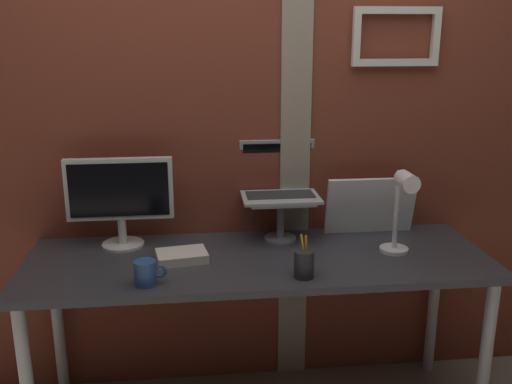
% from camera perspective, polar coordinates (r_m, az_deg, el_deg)
% --- Properties ---
extents(brick_wall_back, '(3.54, 0.16, 2.49)m').
position_cam_1_polar(brick_wall_back, '(2.60, -1.26, 6.82)').
color(brick_wall_back, brown).
rests_on(brick_wall_back, ground_plane).
extents(desk, '(1.90, 0.63, 0.75)m').
position_cam_1_polar(desk, '(2.41, 0.27, -8.16)').
color(desk, '#333338').
rests_on(desk, ground_plane).
extents(monitor, '(0.45, 0.18, 0.39)m').
position_cam_1_polar(monitor, '(2.49, -13.33, -0.24)').
color(monitor, silver).
rests_on(monitor, desk).
extents(laptop_stand, '(0.28, 0.22, 0.19)m').
position_cam_1_polar(laptop_stand, '(2.53, 2.44, -1.98)').
color(laptop_stand, gray).
rests_on(laptop_stand, desk).
extents(laptop, '(0.34, 0.28, 0.24)m').
position_cam_1_polar(laptop, '(2.57, 2.23, 1.22)').
color(laptop, '#ADB2B7').
rests_on(laptop, laptop_stand).
extents(whiteboard_panel, '(0.41, 0.07, 0.27)m').
position_cam_1_polar(whiteboard_panel, '(2.65, 11.27, -1.35)').
color(whiteboard_panel, white).
rests_on(whiteboard_panel, desk).
extents(desk_lamp, '(0.12, 0.20, 0.36)m').
position_cam_1_polar(desk_lamp, '(2.39, 14.24, -1.15)').
color(desk_lamp, white).
rests_on(desk_lamp, desk).
extents(pen_cup, '(0.08, 0.08, 0.17)m').
position_cam_1_polar(pen_cup, '(2.18, 4.78, -7.09)').
color(pen_cup, '#262628').
rests_on(pen_cup, desk).
extents(coffee_mug, '(0.12, 0.08, 0.09)m').
position_cam_1_polar(coffee_mug, '(2.16, -10.85, -7.86)').
color(coffee_mug, '#2D4C8C').
rests_on(coffee_mug, desk).
extents(paper_clutter_stack, '(0.22, 0.17, 0.04)m').
position_cam_1_polar(paper_clutter_stack, '(2.36, -7.35, -6.31)').
color(paper_clutter_stack, silver).
rests_on(paper_clutter_stack, desk).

